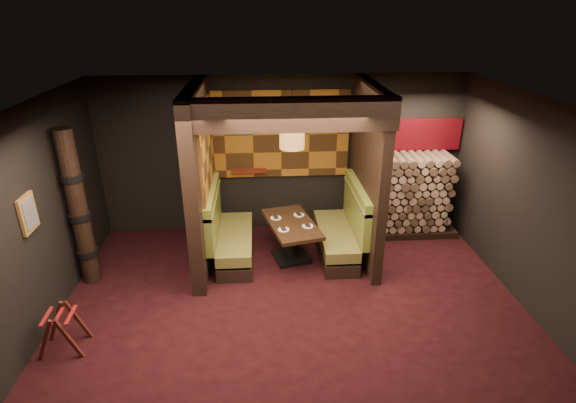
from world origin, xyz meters
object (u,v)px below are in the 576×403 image
at_px(firewood_stack, 410,195).
at_px(totem_column, 79,211).
at_px(dining_table, 291,235).
at_px(luggage_rack, 62,328).
at_px(booth_bench_right, 342,232).
at_px(pendant_lamp, 292,133).
at_px(booth_bench_left, 229,236).

bearing_deg(firewood_stack, totem_column, -166.81).
height_order(totem_column, firewood_stack, totem_column).
bearing_deg(dining_table, luggage_rack, -146.62).
bearing_deg(dining_table, booth_bench_right, 7.73).
xyz_separation_m(booth_bench_right, pendant_lamp, (-0.86, -0.17, 1.77)).
bearing_deg(booth_bench_left, booth_bench_right, 0.00).
bearing_deg(luggage_rack, booth_bench_left, 47.03).
height_order(booth_bench_left, totem_column, totem_column).
bearing_deg(booth_bench_right, firewood_stack, 27.35).
height_order(dining_table, totem_column, totem_column).
height_order(booth_bench_left, luggage_rack, booth_bench_left).
bearing_deg(luggage_rack, totem_column, 96.12).
height_order(booth_bench_right, totem_column, totem_column).
bearing_deg(totem_column, booth_bench_left, 14.75).
xyz_separation_m(pendant_lamp, firewood_stack, (2.21, 0.87, -1.42)).
relative_size(dining_table, totem_column, 0.58).
relative_size(booth_bench_left, dining_table, 1.14).
height_order(dining_table, firewood_stack, firewood_stack).
height_order(luggage_rack, totem_column, totem_column).
height_order(booth_bench_right, firewood_stack, firewood_stack).
height_order(booth_bench_left, booth_bench_right, same).
bearing_deg(totem_column, booth_bench_right, 7.86).
bearing_deg(totem_column, pendant_lamp, 7.00).
relative_size(booth_bench_left, booth_bench_right, 1.00).
relative_size(booth_bench_left, pendant_lamp, 1.77).
bearing_deg(pendant_lamp, dining_table, 90.00).
bearing_deg(booth_bench_right, booth_bench_left, 180.00).
relative_size(pendant_lamp, firewood_stack, 0.52).
distance_m(pendant_lamp, totem_column, 3.30).
distance_m(dining_table, totem_column, 3.24).
bearing_deg(pendant_lamp, totem_column, -173.00).
bearing_deg(dining_table, booth_bench_left, 173.58).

